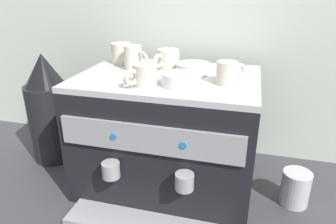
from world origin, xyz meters
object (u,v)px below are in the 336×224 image
ceramic_cup_4 (122,53)px  ceramic_bowl_1 (177,80)px  milk_pitcher (295,188)px  ceramic_cup_1 (228,73)px  ceramic_cup_0 (134,58)px  coffee_grinder (50,110)px  espresso_machine (168,132)px  ceramic_cup_3 (168,59)px  ceramic_cup_2 (144,75)px  ceramic_bowl_0 (193,68)px

ceramic_cup_4 → ceramic_bowl_1: 0.36m
ceramic_bowl_1 → milk_pitcher: (0.40, 0.08, -0.38)m
ceramic_cup_1 → ceramic_bowl_1: size_ratio=0.92×
ceramic_cup_0 → ceramic_cup_1: size_ratio=1.13×
ceramic_bowl_1 → ceramic_cup_0: bearing=142.8°
ceramic_cup_1 → ceramic_cup_4: bearing=158.8°
ceramic_cup_1 → coffee_grinder: 0.77m
ceramic_cup_0 → ceramic_cup_1: ceramic_cup_0 is taller
espresso_machine → ceramic_cup_3: 0.27m
ceramic_cup_0 → ceramic_bowl_1: bearing=-37.2°
coffee_grinder → milk_pitcher: bearing=-3.8°
ceramic_cup_1 → ceramic_cup_3: size_ratio=0.81×
espresso_machine → ceramic_cup_3: (-0.03, 0.10, 0.25)m
ceramic_cup_2 → ceramic_bowl_1: ceramic_cup_2 is taller
ceramic_cup_1 → ceramic_bowl_1: 0.16m
ceramic_cup_0 → ceramic_bowl_1: 0.25m
ceramic_cup_3 → milk_pitcher: 0.64m
ceramic_cup_0 → ceramic_cup_1: (0.34, -0.09, -0.01)m
ceramic_cup_1 → coffee_grinder: (-0.73, 0.09, -0.24)m
espresso_machine → ceramic_bowl_0: ceramic_bowl_0 is taller
ceramic_bowl_1 → ceramic_cup_1: bearing=22.5°
ceramic_bowl_1 → ceramic_cup_4: bearing=140.9°
ceramic_cup_1 → coffee_grinder: size_ratio=0.20×
espresso_machine → ceramic_cup_3: bearing=105.1°
espresso_machine → ceramic_cup_2: ceramic_cup_2 is taller
ceramic_cup_0 → ceramic_cup_3: (0.11, 0.05, -0.01)m
ceramic_bowl_0 → ceramic_bowl_1: bearing=-97.3°
ceramic_cup_2 → coffee_grinder: bearing=160.5°
ceramic_cup_1 → ceramic_cup_2: 0.26m
ceramic_cup_0 → ceramic_bowl_0: 0.22m
ceramic_cup_2 → coffee_grinder: 0.56m
ceramic_cup_1 → ceramic_bowl_0: size_ratio=0.74×
ceramic_cup_4 → ceramic_bowl_1: size_ratio=1.13×
espresso_machine → ceramic_cup_4: size_ratio=5.46×
ceramic_cup_1 → ceramic_cup_3: bearing=148.8°
ceramic_bowl_0 → coffee_grinder: coffee_grinder is taller
ceramic_cup_1 → ceramic_bowl_1: ceramic_cup_1 is taller
ceramic_cup_1 → espresso_machine: bearing=169.9°
ceramic_cup_0 → coffee_grinder: ceramic_cup_0 is taller
ceramic_bowl_1 → coffee_grinder: 0.64m
milk_pitcher → ceramic_cup_2: bearing=-168.0°
ceramic_cup_0 → milk_pitcher: (0.60, -0.07, -0.40)m
ceramic_cup_1 → ceramic_bowl_0: ceramic_cup_1 is taller
espresso_machine → ceramic_bowl_0: size_ratio=5.00×
ceramic_cup_3 → coffee_grinder: size_ratio=0.24×
espresso_machine → ceramic_cup_4: 0.36m
espresso_machine → ceramic_cup_0: size_ratio=5.97×
ceramic_cup_4 → ceramic_cup_1: bearing=-21.2°
ceramic_cup_1 → coffee_grinder: ceramic_cup_1 is taller
ceramic_cup_0 → ceramic_cup_4: 0.11m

